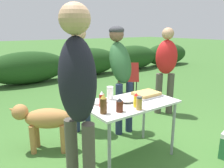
{
  "coord_description": "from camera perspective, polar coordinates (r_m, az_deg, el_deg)",
  "views": [
    {
      "loc": [
        -1.6,
        -1.91,
        1.59
      ],
      "look_at": [
        -0.02,
        0.36,
        0.89
      ],
      "focal_mm": 35.0,
      "sensor_mm": 36.0,
      "label": 1
    }
  ],
  "objects": [
    {
      "name": "ground_plane",
      "position": [
        2.95,
        4.5,
        -18.39
      ],
      "size": [
        60.0,
        60.0,
        0.0
      ],
      "primitive_type": "plane",
      "color": "#3D6B2D"
    },
    {
      "name": "shrub_hedge",
      "position": [
        6.9,
        -21.11,
        4.0
      ],
      "size": [
        14.4,
        0.9,
        0.95
      ],
      "color": "#1E4219",
      "rests_on": "ground"
    },
    {
      "name": "folding_table",
      "position": [
        2.66,
        4.78,
        -6.26
      ],
      "size": [
        1.1,
        0.64,
        0.74
      ],
      "color": "silver",
      "rests_on": "ground"
    },
    {
      "name": "food_tray",
      "position": [
        2.86,
        8.93,
        -2.69
      ],
      "size": [
        0.36,
        0.28,
        0.06
      ],
      "color": "#9E9EA3",
      "rests_on": "folding_table"
    },
    {
      "name": "plate_stack",
      "position": [
        2.59,
        -3.45,
        -4.65
      ],
      "size": [
        0.21,
        0.21,
        0.03
      ],
      "primitive_type": "cylinder",
      "color": "white",
      "rests_on": "folding_table"
    },
    {
      "name": "mixing_bowl",
      "position": [
        2.64,
        3.84,
        -3.9
      ],
      "size": [
        0.23,
        0.23,
        0.06
      ],
      "primitive_type": "ellipsoid",
      "color": "silver",
      "rests_on": "folding_table"
    },
    {
      "name": "paper_cup_stack",
      "position": [
        2.69,
        -0.52,
        -2.36
      ],
      "size": [
        0.08,
        0.08,
        0.16
      ],
      "primitive_type": "cylinder",
      "color": "white",
      "rests_on": "folding_table"
    },
    {
      "name": "bbq_sauce_bottle",
      "position": [
        2.3,
        2.01,
        -5.56
      ],
      "size": [
        0.08,
        0.08,
        0.15
      ],
      "color": "#562314",
      "rests_on": "folding_table"
    },
    {
      "name": "beer_bottle",
      "position": [
        2.25,
        -2.26,
        -5.33
      ],
      "size": [
        0.07,
        0.07,
        0.21
      ],
      "color": "brown",
      "rests_on": "folding_table"
    },
    {
      "name": "mustard_bottle",
      "position": [
        2.45,
        6.3,
        -4.24
      ],
      "size": [
        0.06,
        0.06,
        0.16
      ],
      "color": "yellow",
      "rests_on": "folding_table"
    },
    {
      "name": "spice_jar",
      "position": [
        2.38,
        7.11,
        -5.02
      ],
      "size": [
        0.06,
        0.06,
        0.15
      ],
      "color": "#B2893D",
      "rests_on": "folding_table"
    },
    {
      "name": "ketchup_bottle",
      "position": [
        2.43,
        -2.68,
        -4.04
      ],
      "size": [
        0.06,
        0.06,
        0.19
      ],
      "color": "red",
      "rests_on": "folding_table"
    },
    {
      "name": "standing_person_in_dark_puffer",
      "position": [
        3.31,
        2.23,
        4.64
      ],
      "size": [
        0.38,
        0.5,
        1.63
      ],
      "rotation": [
        0.0,
        0.0,
        -0.1
      ],
      "color": "#232D4C",
      "rests_on": "ground"
    },
    {
      "name": "standing_person_in_olive_jacket",
      "position": [
        3.36,
        -8.39,
        3.67
      ],
      "size": [
        0.39,
        0.29,
        1.63
      ],
      "rotation": [
        0.0,
        0.0,
        0.08
      ],
      "color": "#232D4C",
      "rests_on": "ground"
    },
    {
      "name": "standing_person_in_navy_coat",
      "position": [
        1.75,
        -8.96,
        -2.36
      ],
      "size": [
        0.36,
        0.4,
        1.78
      ],
      "rotation": [
        0.0,
        0.0,
        2.01
      ],
      "color": "#4C473D",
      "rests_on": "ground"
    },
    {
      "name": "standing_person_in_red_jacket",
      "position": [
        4.16,
        13.95,
        5.14
      ],
      "size": [
        0.48,
        0.46,
        1.61
      ],
      "rotation": [
        0.0,
        0.0,
        -0.65
      ],
      "color": "#4C473D",
      "rests_on": "ground"
    },
    {
      "name": "dog",
      "position": [
        3.03,
        -17.39,
        -8.91
      ],
      "size": [
        0.84,
        0.6,
        0.65
      ],
      "rotation": [
        0.0,
        0.0,
        1.0
      ],
      "color": "#B27A42",
      "rests_on": "ground"
    },
    {
      "name": "camp_chair_green_behind_table",
      "position": [
        5.24,
        4.13,
        1.85
      ],
      "size": [
        0.7,
        0.74,
        0.83
      ],
      "rotation": [
        0.0,
        0.0,
        -0.54
      ],
      "color": "maroon",
      "rests_on": "ground"
    }
  ]
}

